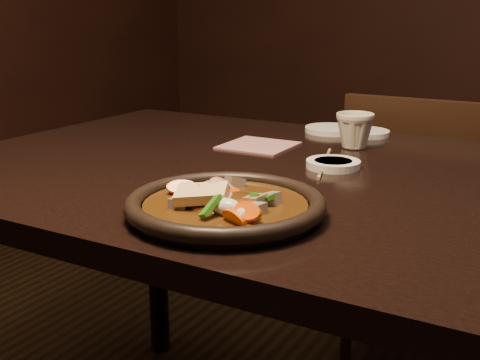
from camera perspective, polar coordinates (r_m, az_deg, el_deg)
The scene contains 10 objects.
table at distance 1.10m, azimuth 9.84°, elevation -3.68°, with size 1.60×0.90×0.75m.
chair at distance 1.80m, azimuth 16.33°, elevation -4.05°, with size 0.40×0.40×0.82m.
plate at distance 0.87m, azimuth -1.39°, elevation -2.47°, with size 0.29×0.29×0.03m.
stirfry at distance 0.86m, azimuth -1.63°, elevation -2.13°, with size 0.20×0.19×0.06m.
soy_dish at distance 1.15m, azimuth 8.82°, elevation 1.51°, with size 0.10×0.10×0.01m, color white.
saucer_left at distance 1.47m, azimuth 11.69°, elevation 4.42°, with size 0.12×0.12×0.01m, color white.
saucer_right at distance 1.49m, azimuth 8.63°, elevation 4.76°, with size 0.13×0.13×0.01m, color white.
tea_cup at distance 1.32m, azimuth 10.82°, elevation 4.73°, with size 0.08×0.08×0.08m, color beige.
chopsticks at distance 1.17m, azimuth 8.01°, elevation 1.61°, with size 0.07×0.22×0.01m.
napkin at distance 1.32m, azimuth 1.77°, elevation 3.29°, with size 0.14×0.14×0.00m, color #A5656A.
Camera 1 is at (0.35, -0.98, 1.03)m, focal length 45.00 mm.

